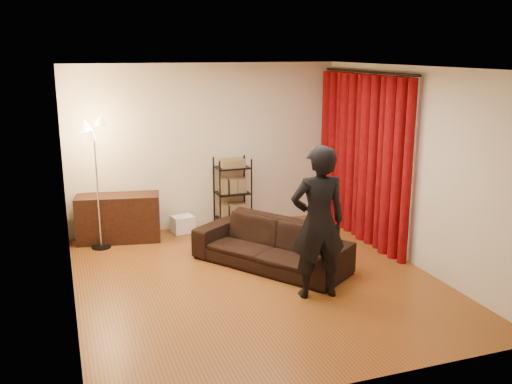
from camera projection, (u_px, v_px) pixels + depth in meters
name	position (u px, v px, depth m)	size (l,w,h in m)	color
floor	(256.00, 280.00, 7.40)	(5.00, 5.00, 0.00)	brown
ceiling	(256.00, 68.00, 6.73)	(5.00, 5.00, 0.00)	white
wall_back	(206.00, 147.00, 9.35)	(5.00, 5.00, 0.00)	beige
wall_front	(355.00, 241.00, 4.78)	(5.00, 5.00, 0.00)	beige
wall_left	(66.00, 194.00, 6.34)	(5.00, 5.00, 0.00)	beige
wall_right	(411.00, 167.00, 7.79)	(5.00, 5.00, 0.00)	beige
curtain_rod	(367.00, 72.00, 8.48)	(0.04, 0.04, 2.65)	black
curtain	(362.00, 158.00, 8.80)	(0.22, 2.65, 2.55)	#750806
sofa	(271.00, 244.00, 7.80)	(2.16, 0.85, 0.63)	black
person	(318.00, 222.00, 6.72)	(0.68, 0.45, 1.85)	black
media_cabinet	(119.00, 218.00, 8.82)	(1.26, 0.47, 0.73)	black
storage_boxes	(183.00, 224.00, 9.28)	(0.34, 0.27, 0.28)	white
wire_shelf	(233.00, 193.00, 9.46)	(0.54, 0.38, 1.18)	black
floor_lamp	(97.00, 185.00, 8.36)	(0.35, 0.35, 1.94)	silver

